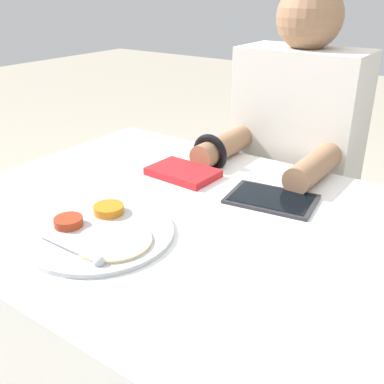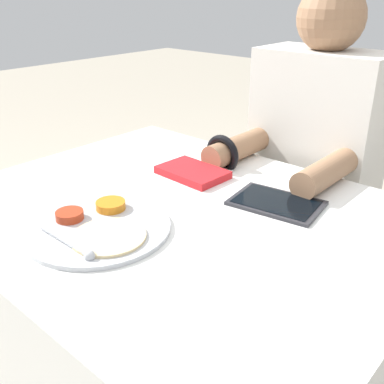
{
  "view_description": "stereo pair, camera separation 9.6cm",
  "coord_description": "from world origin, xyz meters",
  "px_view_note": "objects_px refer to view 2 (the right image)",
  "views": [
    {
      "loc": [
        0.56,
        -0.72,
        1.17
      ],
      "look_at": [
        0.05,
        -0.0,
        0.76
      ],
      "focal_mm": 42.0,
      "sensor_mm": 36.0,
      "label": 1
    },
    {
      "loc": [
        0.63,
        -0.66,
        1.17
      ],
      "look_at": [
        0.05,
        -0.0,
        0.76
      ],
      "focal_mm": 42.0,
      "sensor_mm": 36.0,
      "label": 2
    }
  ],
  "objects_px": {
    "thali_tray": "(98,227)",
    "tablet_device": "(276,203)",
    "red_notebook": "(193,173)",
    "person_diner": "(308,196)"
  },
  "relations": [
    {
      "from": "thali_tray",
      "to": "tablet_device",
      "type": "xyz_separation_m",
      "value": [
        0.21,
        0.35,
        -0.0
      ]
    },
    {
      "from": "red_notebook",
      "to": "person_diner",
      "type": "height_order",
      "value": "person_diner"
    },
    {
      "from": "red_notebook",
      "to": "tablet_device",
      "type": "xyz_separation_m",
      "value": [
        0.26,
        0.0,
        -0.0
      ]
    },
    {
      "from": "thali_tray",
      "to": "person_diner",
      "type": "height_order",
      "value": "person_diner"
    },
    {
      "from": "tablet_device",
      "to": "person_diner",
      "type": "bearing_deg",
      "value": 105.8
    },
    {
      "from": "thali_tray",
      "to": "person_diner",
      "type": "bearing_deg",
      "value": 81.97
    },
    {
      "from": "tablet_device",
      "to": "person_diner",
      "type": "distance_m",
      "value": 0.43
    },
    {
      "from": "thali_tray",
      "to": "tablet_device",
      "type": "height_order",
      "value": "thali_tray"
    },
    {
      "from": "tablet_device",
      "to": "person_diner",
      "type": "xyz_separation_m",
      "value": [
        -0.11,
        0.38,
        -0.15
      ]
    },
    {
      "from": "red_notebook",
      "to": "person_diner",
      "type": "bearing_deg",
      "value": 68.48
    }
  ]
}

